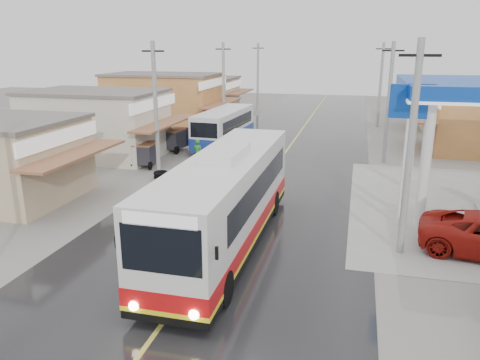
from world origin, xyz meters
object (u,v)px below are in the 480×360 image
(coach_bus, at_px, (227,200))
(tricycle_near, at_px, (146,153))
(tyre_stack, at_px, (161,175))
(second_bus, at_px, (224,127))
(cyclist, at_px, (199,161))
(tricycle_far, at_px, (175,138))

(coach_bus, relative_size, tricycle_near, 6.12)
(tricycle_near, bearing_deg, tyre_stack, -54.84)
(tricycle_near, bearing_deg, coach_bus, -56.89)
(coach_bus, distance_m, second_bus, 18.92)
(cyclist, distance_m, tyre_stack, 2.75)
(second_bus, bearing_deg, cyclist, -82.83)
(coach_bus, height_order, cyclist, coach_bus)
(second_bus, height_order, tricycle_near, second_bus)
(tricycle_near, relative_size, tyre_stack, 2.32)
(tyre_stack, bearing_deg, tricycle_near, 130.46)
(second_bus, distance_m, tyre_stack, 9.93)
(tricycle_far, bearing_deg, cyclist, -47.00)
(cyclist, distance_m, tricycle_far, 6.46)
(tricycle_near, xyz_separation_m, tyre_stack, (2.15, -2.52, -0.67))
(cyclist, height_order, tricycle_far, cyclist)
(second_bus, xyz_separation_m, cyclist, (0.54, -7.68, -0.86))
(second_bus, height_order, tricycle_far, second_bus)
(second_bus, bearing_deg, tricycle_near, -111.36)
(second_bus, height_order, tyre_stack, second_bus)
(coach_bus, distance_m, tricycle_near, 13.94)
(cyclist, relative_size, tricycle_near, 1.02)
(coach_bus, height_order, tricycle_near, coach_bus)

